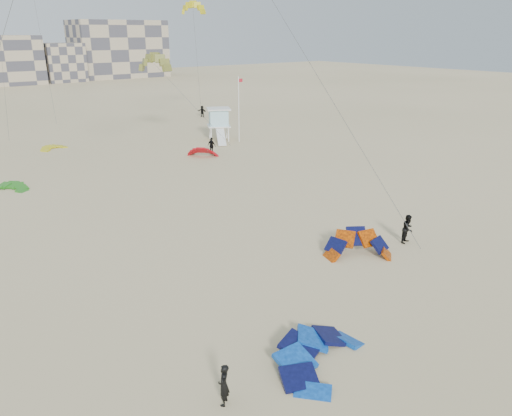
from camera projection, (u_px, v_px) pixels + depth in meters
ground at (268, 334)px, 22.22m from camera, size 320.00×320.00×0.00m
kite_ground_blue at (321, 361)px, 20.40m from camera, size 6.36×6.49×2.61m
kite_ground_orange at (358, 256)px, 30.06m from camera, size 5.52×5.52×4.00m
kite_ground_green at (8, 190)px, 42.60m from camera, size 4.71×4.74×1.68m
kite_ground_red_far at (203, 156)px, 54.27m from camera, size 4.60×4.60×3.13m
kite_ground_yellow at (53, 149)px, 57.50m from camera, size 3.71×3.82×1.10m
kitesurfer_main at (224, 385)px, 17.81m from camera, size 0.71×0.69×1.64m
kitesurfer_b at (408, 229)px, 31.65m from camera, size 1.04×0.89×1.86m
kitesurfer_d at (212, 146)px, 54.85m from camera, size 0.75×1.16×1.84m
kitesurfer_f at (202, 111)px, 78.86m from camera, size 1.07×1.73×1.78m
kite_fly_olive at (154, 64)px, 56.90m from camera, size 6.18×12.60×9.67m
kite_fly_yellow at (193, 9)px, 69.19m from camera, size 6.13×7.43×15.89m
lifeguard_tower_near at (219, 124)px, 61.56m from camera, size 3.78×5.94×3.96m
flagpole at (239, 108)px, 59.77m from camera, size 0.64×0.10×7.84m
condo_east at (119, 49)px, 146.90m from camera, size 26.00×14.00×16.00m
condo_fill_right at (62, 62)px, 134.55m from camera, size 10.00×10.00×10.00m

